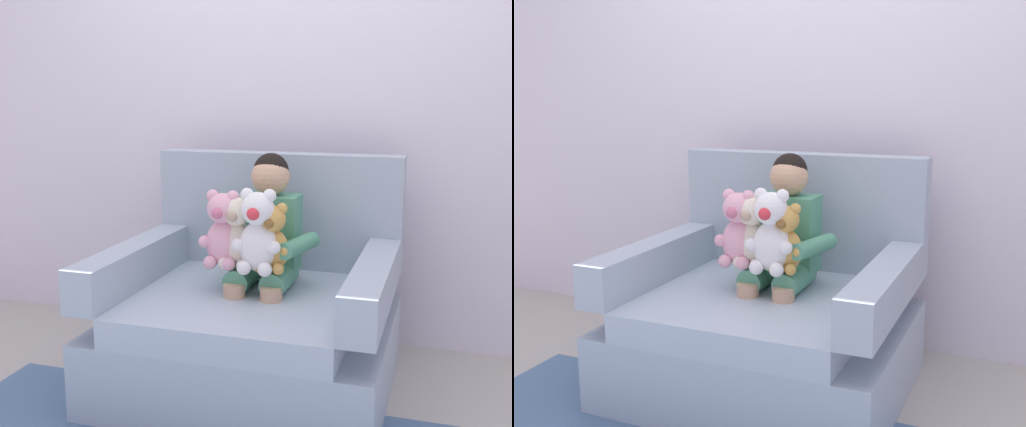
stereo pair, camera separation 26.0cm
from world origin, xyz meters
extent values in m
plane|color=#ADA89E|center=(0.00, 0.00, 0.00)|extent=(8.00, 8.00, 0.00)
cube|color=silver|center=(0.00, 0.74, 1.30)|extent=(6.00, 0.10, 2.60)
cube|color=#9EADBC|center=(0.00, 0.00, 0.17)|extent=(1.19, 1.04, 0.33)
cube|color=#A6B6C6|center=(0.00, -0.07, 0.39)|extent=(0.91, 0.90, 0.12)
cube|color=#9EADBC|center=(0.00, 0.45, 0.73)|extent=(1.19, 0.14, 0.55)
cube|color=#9EADBC|center=(-0.53, -0.07, 0.54)|extent=(0.14, 0.90, 0.18)
cube|color=#9EADBC|center=(0.53, -0.07, 0.54)|extent=(0.14, 0.90, 0.18)
cube|color=#4C9370|center=(0.04, 0.16, 0.68)|extent=(0.26, 0.16, 0.34)
sphere|color=tan|center=(0.04, 0.16, 0.93)|extent=(0.17, 0.17, 0.17)
sphere|color=black|center=(0.04, 0.17, 0.95)|extent=(0.16, 0.16, 0.16)
cylinder|color=#4C9370|center=(-0.04, 0.03, 0.51)|extent=(0.11, 0.26, 0.11)
cylinder|color=tan|center=(-0.04, -0.10, 0.36)|extent=(0.09, 0.09, 0.30)
cylinder|color=#4C9370|center=(0.12, 0.03, 0.51)|extent=(0.11, 0.26, 0.11)
cylinder|color=tan|center=(0.12, -0.10, 0.36)|extent=(0.09, 0.09, 0.30)
cylinder|color=#4C9370|center=(-0.12, 0.04, 0.66)|extent=(0.13, 0.27, 0.07)
cylinder|color=#4C9370|center=(0.20, 0.04, 0.66)|extent=(0.13, 0.27, 0.07)
ellipsoid|color=silver|center=(-0.05, -0.02, 0.66)|extent=(0.15, 0.12, 0.19)
sphere|color=silver|center=(-0.05, -0.03, 0.80)|extent=(0.12, 0.12, 0.12)
sphere|color=tan|center=(-0.05, -0.09, 0.79)|extent=(0.05, 0.05, 0.05)
sphere|color=silver|center=(-0.09, -0.03, 0.85)|extent=(0.05, 0.05, 0.05)
sphere|color=silver|center=(-0.12, -0.06, 0.67)|extent=(0.05, 0.05, 0.05)
sphere|color=silver|center=(-0.09, -0.08, 0.58)|extent=(0.05, 0.05, 0.05)
sphere|color=silver|center=(-0.01, -0.03, 0.85)|extent=(0.05, 0.05, 0.05)
sphere|color=silver|center=(0.02, -0.06, 0.67)|extent=(0.05, 0.05, 0.05)
sphere|color=silver|center=(-0.01, -0.08, 0.58)|extent=(0.05, 0.05, 0.05)
ellipsoid|color=#EAA8BC|center=(-0.11, -0.03, 0.66)|extent=(0.15, 0.13, 0.20)
sphere|color=#EAA8BC|center=(-0.11, -0.04, 0.81)|extent=(0.13, 0.13, 0.13)
sphere|color=#CC6684|center=(-0.11, -0.10, 0.80)|extent=(0.05, 0.05, 0.05)
sphere|color=#EAA8BC|center=(-0.16, -0.04, 0.86)|extent=(0.05, 0.05, 0.05)
sphere|color=#EAA8BC|center=(-0.18, -0.07, 0.67)|extent=(0.05, 0.05, 0.05)
sphere|color=#EAA8BC|center=(-0.15, -0.09, 0.59)|extent=(0.06, 0.06, 0.06)
sphere|color=#EAA8BC|center=(-0.07, -0.04, 0.86)|extent=(0.05, 0.05, 0.05)
sphere|color=#EAA8BC|center=(-0.04, -0.07, 0.67)|extent=(0.05, 0.05, 0.05)
sphere|color=#EAA8BC|center=(-0.07, -0.09, 0.59)|extent=(0.06, 0.06, 0.06)
ellipsoid|color=gold|center=(0.11, -0.04, 0.65)|extent=(0.13, 0.11, 0.18)
sphere|color=gold|center=(0.11, -0.05, 0.78)|extent=(0.11, 0.11, 0.11)
sphere|color=brown|center=(0.11, -0.10, 0.77)|extent=(0.04, 0.04, 0.04)
sphere|color=gold|center=(0.07, -0.04, 0.83)|extent=(0.05, 0.05, 0.05)
sphere|color=gold|center=(0.04, -0.07, 0.66)|extent=(0.05, 0.05, 0.05)
sphere|color=gold|center=(0.07, -0.09, 0.58)|extent=(0.05, 0.05, 0.05)
sphere|color=gold|center=(0.15, -0.04, 0.83)|extent=(0.05, 0.05, 0.05)
sphere|color=gold|center=(0.17, -0.07, 0.66)|extent=(0.05, 0.05, 0.05)
sphere|color=gold|center=(0.14, -0.09, 0.58)|extent=(0.05, 0.05, 0.05)
ellipsoid|color=white|center=(0.05, -0.07, 0.67)|extent=(0.16, 0.14, 0.21)
sphere|color=white|center=(0.05, -0.08, 0.83)|extent=(0.14, 0.14, 0.14)
sphere|color=#DB333D|center=(0.05, -0.14, 0.82)|extent=(0.05, 0.05, 0.05)
sphere|color=white|center=(0.01, -0.07, 0.88)|extent=(0.05, 0.05, 0.05)
sphere|color=white|center=(-0.02, -0.11, 0.68)|extent=(0.05, 0.05, 0.05)
sphere|color=white|center=(0.01, -0.13, 0.59)|extent=(0.06, 0.06, 0.06)
sphere|color=white|center=(0.10, -0.07, 0.88)|extent=(0.05, 0.05, 0.05)
sphere|color=white|center=(0.13, -0.11, 0.68)|extent=(0.05, 0.05, 0.05)
sphere|color=white|center=(0.10, -0.13, 0.59)|extent=(0.06, 0.06, 0.06)
camera|label=1|loc=(0.80, -2.49, 1.29)|focal=44.45mm
camera|label=2|loc=(1.04, -2.40, 1.29)|focal=44.45mm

